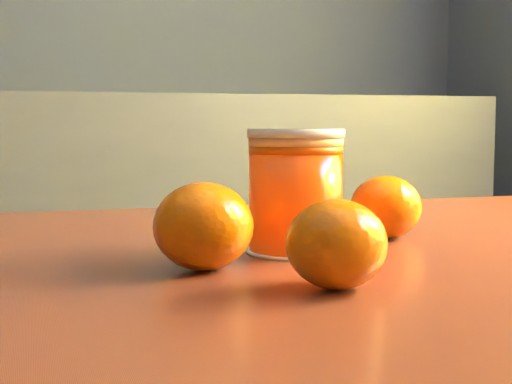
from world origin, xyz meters
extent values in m
cube|color=maroon|center=(0.76, 0.00, 0.71)|extent=(1.03, 0.77, 0.04)
cylinder|color=#F33A04|center=(0.73, 0.01, 0.77)|extent=(0.07, 0.07, 0.08)
cylinder|color=#E5A45D|center=(0.73, 0.01, 0.81)|extent=(0.07, 0.07, 0.01)
cylinder|color=silver|center=(0.73, 0.01, 0.81)|extent=(0.07, 0.07, 0.00)
ellipsoid|color=#E15D04|center=(0.66, -0.04, 0.76)|extent=(0.08, 0.08, 0.06)
ellipsoid|color=#E15D04|center=(0.83, 0.06, 0.75)|extent=(0.07, 0.07, 0.05)
ellipsoid|color=#E15D04|center=(0.73, -0.11, 0.75)|extent=(0.07, 0.07, 0.05)
camera|label=1|loc=(0.60, -0.48, 0.82)|focal=50.00mm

